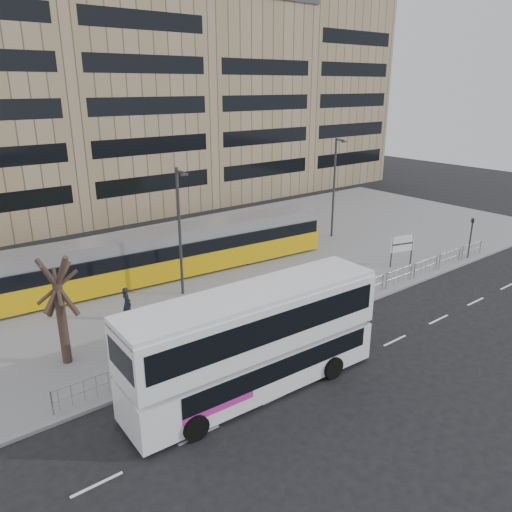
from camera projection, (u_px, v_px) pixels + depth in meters
ground at (313, 324)px, 27.80m from camera, size 120.00×120.00×0.00m
plaza at (199, 265)px, 36.69m from camera, size 64.00×24.00×0.15m
kerb at (313, 323)px, 27.81m from camera, size 64.00×0.25×0.17m
building_row at (89, 82)px, 49.96m from camera, size 70.40×18.40×31.20m
pedestrian_barrier at (333, 296)px, 29.02m from camera, size 32.07×0.07×1.10m
road_markings at (383, 346)px, 25.41m from camera, size 62.00×0.12×0.01m
double_decker_bus at (255, 338)px, 21.04m from camera, size 11.73×3.33×4.65m
tram at (142, 258)px, 32.94m from camera, size 28.13×5.01×3.30m
station_sign at (402, 245)px, 35.85m from camera, size 1.91×0.62×2.26m
ad_panel at (348, 290)px, 29.61m from camera, size 0.86×0.15×1.61m
pedestrian at (127, 303)px, 27.79m from camera, size 0.51×0.73×1.91m
traffic_light_west at (135, 343)px, 21.45m from camera, size 0.19×0.22×3.10m
traffic_light_east at (471, 233)px, 37.35m from camera, size 0.21×0.24×3.10m
lamp_post_west at (180, 227)px, 30.05m from camera, size 0.45×1.04×7.95m
lamp_post_east at (335, 184)px, 41.86m from camera, size 0.45×1.04×8.45m
bare_tree at (53, 253)px, 21.97m from camera, size 4.91×4.91×7.72m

